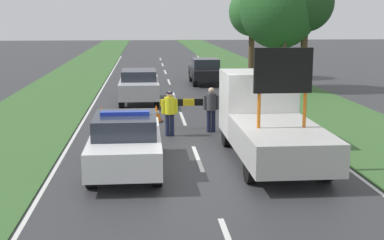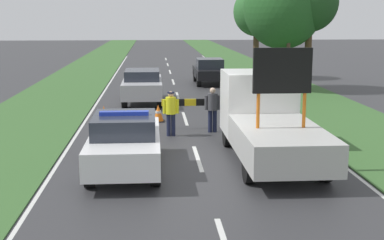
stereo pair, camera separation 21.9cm
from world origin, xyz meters
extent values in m
plane|color=#333335|center=(0.00, 0.00, 0.00)|extent=(160.00, 160.00, 0.00)
cube|color=silver|center=(0.00, 0.67, 0.00)|extent=(0.12, 2.86, 0.01)
cube|color=silver|center=(0.00, 6.82, 0.00)|extent=(0.12, 2.86, 0.01)
cube|color=silver|center=(0.00, 12.97, 0.00)|extent=(0.12, 2.86, 0.01)
cube|color=silver|center=(0.00, 19.13, 0.00)|extent=(0.12, 2.86, 0.01)
cube|color=silver|center=(0.00, 25.28, 0.00)|extent=(0.12, 2.86, 0.01)
cube|color=silver|center=(0.00, 31.43, 0.00)|extent=(0.12, 2.86, 0.01)
cube|color=silver|center=(0.00, 37.59, 0.00)|extent=(0.12, 2.86, 0.01)
cube|color=silver|center=(-3.93, 11.32, 0.00)|extent=(0.10, 61.08, 0.01)
cube|color=silver|center=(3.93, 11.32, 0.00)|extent=(0.10, 61.08, 0.01)
cube|color=#38602D|center=(-6.21, 20.00, 0.01)|extent=(4.37, 120.00, 0.03)
cube|color=#38602D|center=(6.21, 20.00, 0.01)|extent=(4.37, 120.00, 0.03)
cube|color=white|center=(-2.01, -0.42, 0.68)|extent=(1.81, 4.45, 0.68)
cube|color=#282D38|center=(-2.01, -0.55, 1.27)|extent=(1.59, 2.05, 0.51)
cylinder|color=black|center=(-2.80, 0.96, 0.34)|extent=(0.24, 0.67, 0.67)
cylinder|color=black|center=(-1.23, 0.96, 0.34)|extent=(0.24, 0.67, 0.67)
cylinder|color=black|center=(-2.80, -1.80, 0.34)|extent=(0.24, 0.67, 0.67)
cylinder|color=black|center=(-1.23, -1.80, 0.34)|extent=(0.24, 0.67, 0.67)
cube|color=#1E38C6|center=(-2.01, -0.55, 1.57)|extent=(1.27, 0.24, 0.10)
cube|color=#193399|center=(-2.01, -0.42, 0.71)|extent=(1.82, 3.65, 0.10)
cube|color=black|center=(-2.01, 1.84, 0.61)|extent=(0.99, 0.08, 0.41)
cube|color=white|center=(2.01, 2.08, 1.38)|extent=(2.14, 1.99, 1.95)
cube|color=#232833|center=(2.01, 3.06, 1.73)|extent=(1.82, 0.04, 0.86)
cube|color=#B2B2AD|center=(2.01, -0.94, 0.81)|extent=(2.14, 4.05, 0.80)
cylinder|color=#D16619|center=(1.41, -0.94, 1.66)|extent=(0.09, 0.09, 0.90)
cylinder|color=#D16619|center=(2.61, -0.94, 1.66)|extent=(0.09, 0.09, 0.90)
cube|color=black|center=(2.01, -0.94, 2.68)|extent=(1.50, 0.12, 1.15)
cylinder|color=black|center=(1.06, 2.08, 0.41)|extent=(0.24, 0.82, 0.82)
cylinder|color=black|center=(2.97, 2.08, 0.41)|extent=(0.24, 0.82, 0.82)
cylinder|color=black|center=(1.06, -1.75, 0.41)|extent=(0.24, 0.82, 0.82)
cylinder|color=black|center=(2.97, -1.75, 0.41)|extent=(0.24, 0.82, 0.82)
cylinder|color=black|center=(-0.72, 4.84, 0.43)|extent=(0.07, 0.07, 0.85)
cylinder|color=black|center=(1.29, 4.84, 0.43)|extent=(0.07, 0.07, 0.85)
cube|color=yellow|center=(-0.76, 4.84, 0.97)|extent=(0.42, 0.08, 0.25)
cube|color=black|center=(-0.34, 4.84, 0.97)|extent=(0.42, 0.08, 0.25)
cube|color=yellow|center=(0.08, 4.84, 0.97)|extent=(0.42, 0.08, 0.25)
cube|color=black|center=(0.49, 4.84, 0.97)|extent=(0.42, 0.08, 0.25)
cube|color=yellow|center=(0.91, 4.84, 0.97)|extent=(0.42, 0.08, 0.25)
cube|color=black|center=(1.33, 4.84, 0.97)|extent=(0.42, 0.08, 0.25)
cylinder|color=#191E38|center=(-0.75, 3.68, 0.38)|extent=(0.14, 0.14, 0.77)
cylinder|color=#191E38|center=(-0.59, 3.68, 0.38)|extent=(0.14, 0.14, 0.77)
cylinder|color=yellow|center=(-0.67, 3.68, 1.06)|extent=(0.35, 0.35, 0.58)
cylinder|color=yellow|center=(-0.89, 3.68, 1.03)|extent=(0.12, 0.12, 0.49)
cylinder|color=yellow|center=(-0.45, 3.68, 1.03)|extent=(0.12, 0.12, 0.49)
sphere|color=tan|center=(-0.67, 3.68, 1.44)|extent=(0.20, 0.20, 0.20)
cylinder|color=#141933|center=(-0.67, 3.68, 1.50)|extent=(0.23, 0.23, 0.05)
cylinder|color=#191E38|center=(0.74, 4.19, 0.40)|extent=(0.15, 0.15, 0.79)
cylinder|color=#191E38|center=(0.90, 4.19, 0.40)|extent=(0.15, 0.15, 0.79)
cylinder|color=#3D3D42|center=(0.82, 4.19, 1.09)|extent=(0.36, 0.36, 0.59)
cylinder|color=#3D3D42|center=(0.59, 4.19, 1.06)|extent=(0.12, 0.12, 0.50)
cylinder|color=#3D3D42|center=(1.05, 4.19, 1.06)|extent=(0.12, 0.12, 0.50)
sphere|color=beige|center=(0.82, 4.19, 1.49)|extent=(0.20, 0.20, 0.20)
cube|color=black|center=(-1.07, 6.29, 0.01)|extent=(0.48, 0.48, 0.03)
cone|color=orange|center=(-1.07, 6.29, 0.35)|extent=(0.41, 0.41, 0.63)
cylinder|color=white|center=(-1.07, 6.29, 0.38)|extent=(0.23, 0.23, 0.09)
cube|color=black|center=(-3.18, 6.34, 0.01)|extent=(0.46, 0.46, 0.03)
cone|color=orange|center=(-3.18, 6.34, 0.33)|extent=(0.39, 0.39, 0.60)
cylinder|color=white|center=(-3.18, 6.34, 0.36)|extent=(0.22, 0.22, 0.08)
cube|color=#B2B2B7|center=(-1.77, 10.99, 0.76)|extent=(1.81, 4.66, 0.72)
cube|color=#282D38|center=(-1.77, 10.85, 1.35)|extent=(1.59, 2.14, 0.46)
cylinder|color=black|center=(-2.55, 12.43, 0.40)|extent=(0.24, 0.80, 0.80)
cylinder|color=black|center=(-0.99, 12.43, 0.40)|extent=(0.24, 0.80, 0.80)
cylinder|color=black|center=(-2.55, 9.54, 0.40)|extent=(0.24, 0.80, 0.80)
cylinder|color=black|center=(-0.99, 9.54, 0.40)|extent=(0.24, 0.80, 0.80)
cube|color=black|center=(2.16, 18.00, 0.68)|extent=(1.74, 4.12, 0.57)
cube|color=#282D38|center=(2.16, 17.88, 1.25)|extent=(1.53, 1.90, 0.58)
cylinder|color=black|center=(1.41, 19.28, 0.39)|extent=(0.24, 0.79, 0.79)
cylinder|color=black|center=(2.91, 19.28, 0.39)|extent=(0.24, 0.79, 0.79)
cylinder|color=black|center=(1.41, 16.73, 0.39)|extent=(0.24, 0.79, 0.79)
cylinder|color=black|center=(2.91, 16.73, 0.39)|extent=(0.24, 0.79, 0.79)
cylinder|color=#4C3823|center=(5.83, 14.90, 1.46)|extent=(0.41, 0.41, 2.91)
ellipsoid|color=#235623|center=(5.83, 14.90, 4.52)|extent=(4.29, 4.29, 4.51)
cylinder|color=#4C3823|center=(5.49, 20.59, 1.61)|extent=(0.37, 0.37, 3.22)
ellipsoid|color=#2D662D|center=(5.49, 20.59, 4.35)|extent=(3.02, 3.02, 3.17)
cylinder|color=#4C3823|center=(7.17, 14.44, 1.83)|extent=(0.37, 0.37, 3.66)
ellipsoid|color=#1E471E|center=(7.17, 14.44, 4.79)|extent=(3.02, 3.02, 3.17)
cylinder|color=#473828|center=(5.92, 13.79, 3.95)|extent=(0.20, 0.20, 7.91)
camera|label=1|loc=(-1.47, -14.21, 4.03)|focal=50.00mm
camera|label=2|loc=(-1.25, -14.23, 4.03)|focal=50.00mm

